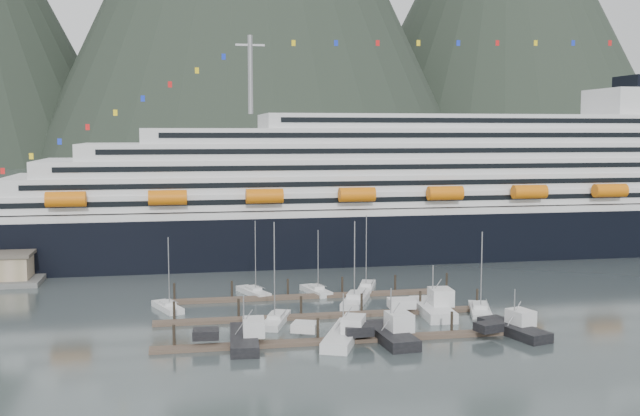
{
  "coord_description": "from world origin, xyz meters",
  "views": [
    {
      "loc": [
        -25.33,
        -100.43,
        26.56
      ],
      "look_at": [
        -1.77,
        22.0,
        13.88
      ],
      "focal_mm": 42.0,
      "sensor_mm": 36.0,
      "label": 1
    }
  ],
  "objects_px": {
    "sailboat_c": "(355,301)",
    "trawler_c": "(342,334)",
    "sailboat_e": "(253,292)",
    "sailboat_b": "(276,321)",
    "trawler_b": "(390,334)",
    "trawler_d": "(513,328)",
    "sailboat_h": "(480,311)",
    "sailboat_f": "(316,291)",
    "cruise_ship": "(434,199)",
    "trawler_e": "(432,308)",
    "trawler_a": "(243,338)",
    "sailboat_g": "(367,288)",
    "sailboat_a": "(168,307)"
  },
  "relations": [
    {
      "from": "trawler_e",
      "to": "sailboat_f",
      "type": "bearing_deg",
      "value": 42.96
    },
    {
      "from": "sailboat_b",
      "to": "trawler_a",
      "type": "relative_size",
      "value": 1.17
    },
    {
      "from": "trawler_b",
      "to": "trawler_d",
      "type": "relative_size",
      "value": 1.02
    },
    {
      "from": "sailboat_b",
      "to": "trawler_d",
      "type": "height_order",
      "value": "sailboat_b"
    },
    {
      "from": "cruise_ship",
      "to": "sailboat_c",
      "type": "bearing_deg",
      "value": -122.62
    },
    {
      "from": "sailboat_e",
      "to": "sailboat_h",
      "type": "relative_size",
      "value": 0.99
    },
    {
      "from": "sailboat_h",
      "to": "sailboat_b",
      "type": "bearing_deg",
      "value": 107.64
    },
    {
      "from": "cruise_ship",
      "to": "sailboat_g",
      "type": "relative_size",
      "value": 15.91
    },
    {
      "from": "sailboat_e",
      "to": "trawler_c",
      "type": "bearing_deg",
      "value": 174.67
    },
    {
      "from": "trawler_d",
      "to": "sailboat_b",
      "type": "bearing_deg",
      "value": 53.4
    },
    {
      "from": "sailboat_c",
      "to": "sailboat_h",
      "type": "bearing_deg",
      "value": -98.35
    },
    {
      "from": "cruise_ship",
      "to": "sailboat_e",
      "type": "distance_m",
      "value": 56.87
    },
    {
      "from": "sailboat_g",
      "to": "sailboat_h",
      "type": "relative_size",
      "value": 1.03
    },
    {
      "from": "sailboat_e",
      "to": "sailboat_a",
      "type": "bearing_deg",
      "value": 99.57
    },
    {
      "from": "trawler_e",
      "to": "sailboat_h",
      "type": "bearing_deg",
      "value": -96.73
    },
    {
      "from": "trawler_a",
      "to": "trawler_b",
      "type": "height_order",
      "value": "trawler_b"
    },
    {
      "from": "cruise_ship",
      "to": "sailboat_h",
      "type": "distance_m",
      "value": 56.86
    },
    {
      "from": "sailboat_g",
      "to": "trawler_a",
      "type": "height_order",
      "value": "sailboat_g"
    },
    {
      "from": "trawler_a",
      "to": "trawler_c",
      "type": "distance_m",
      "value": 12.66
    },
    {
      "from": "trawler_c",
      "to": "cruise_ship",
      "type": "bearing_deg",
      "value": -5.53
    },
    {
      "from": "sailboat_e",
      "to": "trawler_e",
      "type": "bearing_deg",
      "value": -148.16
    },
    {
      "from": "sailboat_f",
      "to": "trawler_d",
      "type": "distance_m",
      "value": 36.19
    },
    {
      "from": "sailboat_g",
      "to": "sailboat_h",
      "type": "distance_m",
      "value": 22.89
    },
    {
      "from": "sailboat_b",
      "to": "trawler_a",
      "type": "bearing_deg",
      "value": 169.23
    },
    {
      "from": "trawler_b",
      "to": "trawler_d",
      "type": "bearing_deg",
      "value": -94.95
    },
    {
      "from": "sailboat_f",
      "to": "sailboat_c",
      "type": "bearing_deg",
      "value": -165.23
    },
    {
      "from": "trawler_d",
      "to": "sailboat_f",
      "type": "bearing_deg",
      "value": 19.72
    },
    {
      "from": "sailboat_c",
      "to": "trawler_c",
      "type": "distance_m",
      "value": 20.86
    },
    {
      "from": "trawler_c",
      "to": "sailboat_e",
      "type": "bearing_deg",
      "value": 39.12
    },
    {
      "from": "cruise_ship",
      "to": "sailboat_g",
      "type": "bearing_deg",
      "value": -124.67
    },
    {
      "from": "sailboat_b",
      "to": "trawler_c",
      "type": "relative_size",
      "value": 1.1
    },
    {
      "from": "sailboat_c",
      "to": "sailboat_g",
      "type": "height_order",
      "value": "sailboat_c"
    },
    {
      "from": "trawler_b",
      "to": "trawler_e",
      "type": "distance_m",
      "value": 15.88
    },
    {
      "from": "sailboat_a",
      "to": "sailboat_b",
      "type": "relative_size",
      "value": 0.78
    },
    {
      "from": "sailboat_a",
      "to": "sailboat_h",
      "type": "bearing_deg",
      "value": -125.35
    },
    {
      "from": "sailboat_a",
      "to": "sailboat_c",
      "type": "xyz_separation_m",
      "value": [
        28.67,
        -1.13,
        0.04
      ]
    },
    {
      "from": "cruise_ship",
      "to": "sailboat_a",
      "type": "height_order",
      "value": "cruise_ship"
    },
    {
      "from": "sailboat_c",
      "to": "trawler_c",
      "type": "bearing_deg",
      "value": -175.1
    },
    {
      "from": "cruise_ship",
      "to": "sailboat_b",
      "type": "xyz_separation_m",
      "value": [
        -42.09,
        -54.09,
        -11.62
      ]
    },
    {
      "from": "sailboat_c",
      "to": "trawler_d",
      "type": "relative_size",
      "value": 1.16
    },
    {
      "from": "trawler_b",
      "to": "trawler_c",
      "type": "distance_m",
      "value": 6.07
    },
    {
      "from": "sailboat_e",
      "to": "sailboat_b",
      "type": "bearing_deg",
      "value": 162.26
    },
    {
      "from": "sailboat_g",
      "to": "sailboat_b",
      "type": "bearing_deg",
      "value": 156.71
    },
    {
      "from": "cruise_ship",
      "to": "sailboat_h",
      "type": "xyz_separation_m",
      "value": [
        -12.03,
        -54.35,
        -11.61
      ]
    },
    {
      "from": "cruise_ship",
      "to": "sailboat_b",
      "type": "height_order",
      "value": "cruise_ship"
    },
    {
      "from": "sailboat_b",
      "to": "sailboat_f",
      "type": "distance_m",
      "value": 20.16
    },
    {
      "from": "sailboat_b",
      "to": "trawler_b",
      "type": "bearing_deg",
      "value": -111.69
    },
    {
      "from": "sailboat_g",
      "to": "trawler_b",
      "type": "bearing_deg",
      "value": -169.16
    },
    {
      "from": "trawler_b",
      "to": "trawler_c",
      "type": "height_order",
      "value": "trawler_b"
    },
    {
      "from": "sailboat_c",
      "to": "trawler_d",
      "type": "xyz_separation_m",
      "value": [
        16.21,
        -21.28,
        0.43
      ]
    }
  ]
}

